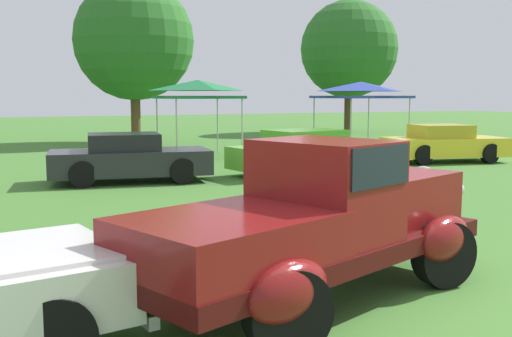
{
  "coord_description": "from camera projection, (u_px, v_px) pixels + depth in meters",
  "views": [
    {
      "loc": [
        -3.64,
        -5.14,
        2.16
      ],
      "look_at": [
        -0.5,
        1.66,
        1.26
      ],
      "focal_mm": 42.51,
      "sensor_mm": 36.0,
      "label": 1
    }
  ],
  "objects": [
    {
      "name": "treeline_mid_left",
      "position": [
        134.0,
        40.0,
        27.43
      ],
      "size": [
        5.44,
        5.44,
        7.37
      ],
      "color": "brown",
      "rests_on": "ground_plane"
    },
    {
      "name": "feature_pickup_truck",
      "position": [
        319.0,
        220.0,
        6.35
      ],
      "size": [
        4.62,
        2.91,
        1.7
      ],
      "color": "#400B0B",
      "rests_on": "ground_plane"
    },
    {
      "name": "ground_plane",
      "position": [
        364.0,
        301.0,
        6.41
      ],
      "size": [
        120.0,
        120.0,
        0.0
      ],
      "primitive_type": "plane",
      "color": "#42752D"
    },
    {
      "name": "canopy_tent_left_field",
      "position": [
        198.0,
        88.0,
        21.33
      ],
      "size": [
        2.62,
        2.62,
        2.71
      ],
      "color": "#B7B7BC",
      "rests_on": "ground_plane"
    },
    {
      "name": "show_car_yellow",
      "position": [
        444.0,
        144.0,
        19.73
      ],
      "size": [
        4.14,
        2.47,
        1.22
      ],
      "color": "yellow",
      "rests_on": "ground_plane"
    },
    {
      "name": "canopy_tent_center_field",
      "position": [
        361.0,
        89.0,
        24.37
      ],
      "size": [
        3.04,
        3.04,
        2.71
      ],
      "color": "#B7B7BC",
      "rests_on": "ground_plane"
    },
    {
      "name": "show_car_lime",
      "position": [
        309.0,
        152.0,
        16.82
      ],
      "size": [
        4.75,
        2.34,
        1.22
      ],
      "color": "#60C62D",
      "rests_on": "ground_plane"
    },
    {
      "name": "show_car_charcoal",
      "position": [
        129.0,
        158.0,
        15.17
      ],
      "size": [
        4.14,
        2.28,
        1.22
      ],
      "color": "#28282D",
      "rests_on": "ground_plane"
    },
    {
      "name": "treeline_center",
      "position": [
        349.0,
        49.0,
        35.41
      ],
      "size": [
        5.67,
        5.67,
        7.69
      ],
      "color": "#47331E",
      "rests_on": "ground_plane"
    }
  ]
}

